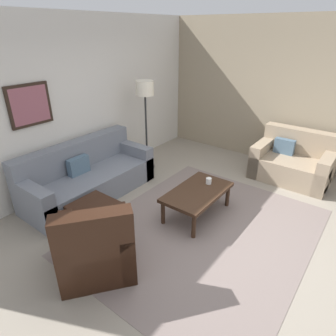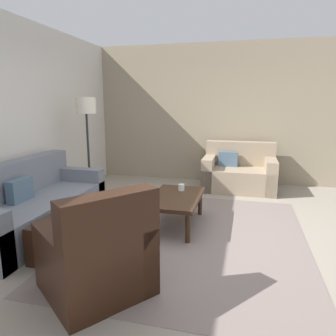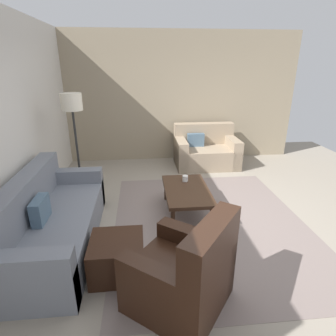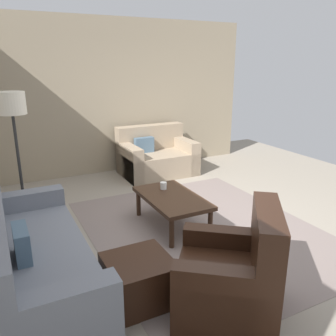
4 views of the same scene
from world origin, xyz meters
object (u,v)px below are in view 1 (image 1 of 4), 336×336
at_px(coffee_table, 197,194).
at_px(cup, 209,181).
at_px(couch_main, 87,178).
at_px(lamp_standing, 145,98).
at_px(couch_loveseat, 293,162).
at_px(framed_artwork, 30,105).
at_px(armchair_leather, 97,251).
at_px(ottoman, 95,217).

relative_size(coffee_table, cup, 11.92).
bearing_deg(couch_main, lamp_standing, -5.49).
distance_m(couch_loveseat, framed_artwork, 4.57).
distance_m(coffee_table, lamp_standing, 2.13).
distance_m(couch_main, lamp_standing, 1.78).
bearing_deg(armchair_leather, framed_artwork, 73.48).
bearing_deg(couch_loveseat, couch_main, 136.62).
relative_size(cup, framed_artwork, 0.15).
relative_size(couch_main, cup, 23.80).
distance_m(couch_main, cup, 2.03).
distance_m(ottoman, framed_artwork, 1.87).
bearing_deg(cup, coffee_table, 175.96).
bearing_deg(cup, lamp_standing, 73.24).
bearing_deg(couch_loveseat, armchair_leather, 164.58).
bearing_deg(coffee_table, framed_artwork, 116.18).
bearing_deg(couch_loveseat, lamp_standing, 118.70).
xyz_separation_m(couch_main, lamp_standing, (1.39, -0.13, 1.11)).
relative_size(couch_main, armchair_leather, 1.96).
relative_size(coffee_table, framed_artwork, 1.74).
relative_size(cup, lamp_standing, 0.05).
xyz_separation_m(couch_loveseat, coffee_table, (-2.13, 0.77, 0.06)).
relative_size(armchair_leather, lamp_standing, 0.66).
distance_m(ottoman, cup, 1.75).
bearing_deg(couch_main, ottoman, -122.94).
bearing_deg(couch_main, framed_artwork, 140.54).
height_order(couch_main, coffee_table, couch_main).
relative_size(ottoman, cup, 6.07).
bearing_deg(ottoman, armchair_leather, -127.67).
height_order(ottoman, lamp_standing, lamp_standing).
relative_size(couch_loveseat, ottoman, 2.37).
height_order(armchair_leather, lamp_standing, lamp_standing).
bearing_deg(framed_artwork, armchair_leather, -106.52).
bearing_deg(couch_loveseat, framed_artwork, 137.19).
bearing_deg(couch_main, cup, -64.38).
bearing_deg(lamp_standing, ottoman, -159.27).
bearing_deg(armchair_leather, coffee_table, -9.57).
relative_size(armchair_leather, ottoman, 2.00).
distance_m(armchair_leather, ottoman, 0.83).
bearing_deg(framed_artwork, ottoman, -93.08).
height_order(couch_main, cup, couch_main).
bearing_deg(lamp_standing, armchair_leather, -150.44).
bearing_deg(framed_artwork, coffee_table, -63.82).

